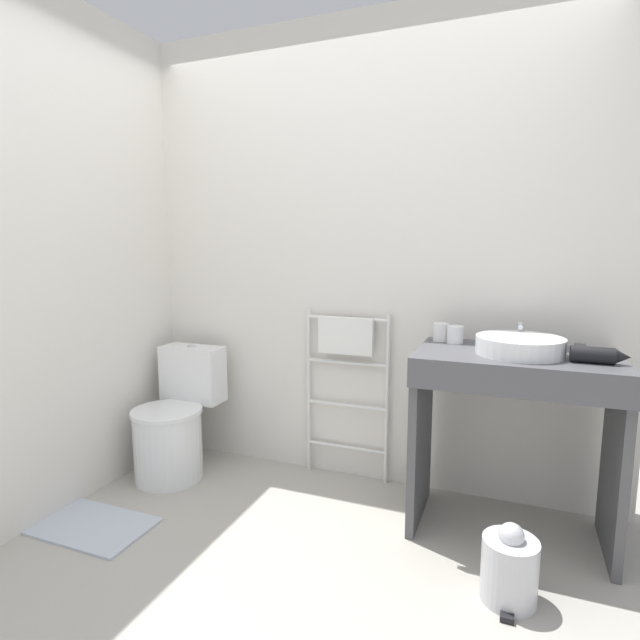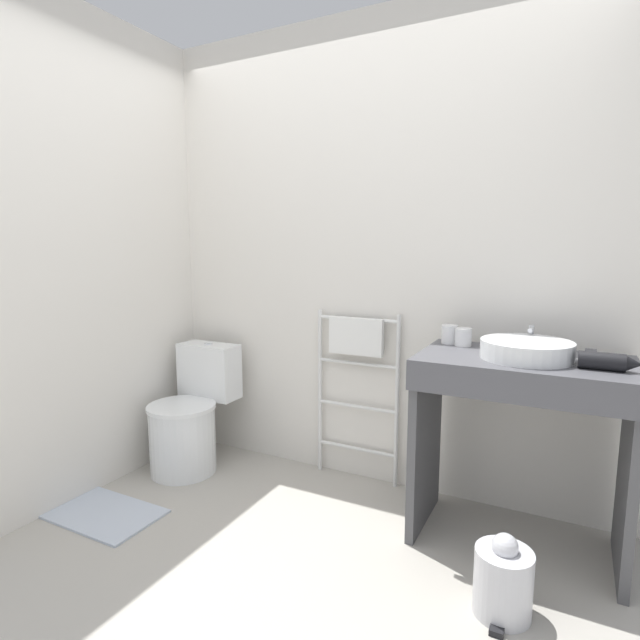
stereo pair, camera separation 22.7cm
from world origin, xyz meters
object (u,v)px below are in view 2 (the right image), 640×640
object	(u,v)px
toilet	(190,419)
cup_near_wall	(449,334)
sink_basin	(526,349)
hair_dryer	(605,361)
cup_near_edge	(463,337)
towel_radiator	(356,361)
trash_bin	(503,580)

from	to	relation	value
toilet	cup_near_wall	bearing A→B (deg)	8.79
sink_basin	hair_dryer	distance (m)	0.30
toilet	cup_near_edge	bearing A→B (deg)	7.30
cup_near_edge	sink_basin	bearing A→B (deg)	-29.07
cup_near_edge	toilet	bearing A→B (deg)	-172.70
sink_basin	toilet	bearing A→B (deg)	-178.93
cup_near_edge	towel_radiator	bearing A→B (deg)	168.85
sink_basin	cup_near_edge	bearing A→B (deg)	150.93
toilet	sink_basin	size ratio (longest dim) A/B	1.98
hair_dryer	trash_bin	world-z (taller)	hair_dryer
towel_radiator	hair_dryer	xyz separation A→B (m)	(1.23, -0.35, 0.21)
sink_basin	hair_dryer	world-z (taller)	sink_basin
toilet	towel_radiator	world-z (taller)	towel_radiator
toilet	cup_near_edge	xyz separation A→B (m)	(1.60, 0.21, 0.62)
hair_dryer	trash_bin	distance (m)	0.94
cup_near_wall	hair_dryer	world-z (taller)	cup_near_wall
toilet	cup_near_wall	distance (m)	1.67
cup_near_wall	trash_bin	world-z (taller)	cup_near_wall
sink_basin	hair_dryer	size ratio (longest dim) A/B	1.72
sink_basin	cup_near_edge	size ratio (longest dim) A/B	4.40
trash_bin	towel_radiator	bearing A→B (deg)	140.58
cup_near_wall	trash_bin	xyz separation A→B (m)	(0.39, -0.68, -0.80)
sink_basin	cup_near_wall	xyz separation A→B (m)	(-0.38, 0.20, 0.00)
sink_basin	cup_near_wall	bearing A→B (deg)	152.22
toilet	trash_bin	bearing A→B (deg)	-12.95
sink_basin	trash_bin	distance (m)	0.93
toilet	sink_basin	world-z (taller)	sink_basin
cup_near_edge	hair_dryer	size ratio (longest dim) A/B	0.39
towel_radiator	cup_near_edge	world-z (taller)	towel_radiator
toilet	hair_dryer	xyz separation A→B (m)	(2.21, -0.02, 0.61)
hair_dryer	cup_near_edge	bearing A→B (deg)	159.25
toilet	towel_radiator	bearing A→B (deg)	18.53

